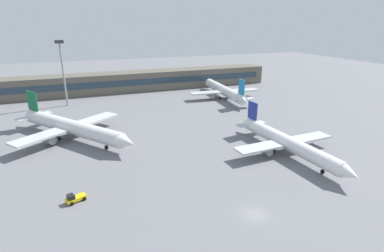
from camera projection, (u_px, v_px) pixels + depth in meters
The scene contains 7 objects.
ground_plane at pixel (180, 137), 88.69m from camera, with size 400.00×400.00×0.00m, color slate.
terminal_building at pixel (134, 81), 147.13m from camera, with size 135.48×12.13×9.00m.
airplane_near at pixel (288, 143), 76.43m from camera, with size 28.07×40.22×9.93m.
airplane_mid at pixel (72, 127), 86.14m from camera, with size 31.63×40.12×11.66m.
airplane_far at pixel (224, 90), 133.49m from camera, with size 30.83×44.17×10.91m.
baggage_tug_yellow at pixel (75, 198), 56.73m from camera, with size 3.90×2.86×1.75m.
floodlight_tower_west at pixel (63, 69), 117.35m from camera, with size 3.20×0.80×25.18m.
Camera 1 is at (-26.64, -38.50, 31.87)m, focal length 28.66 mm.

